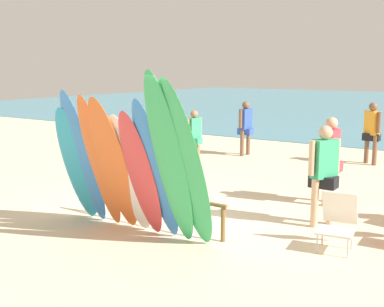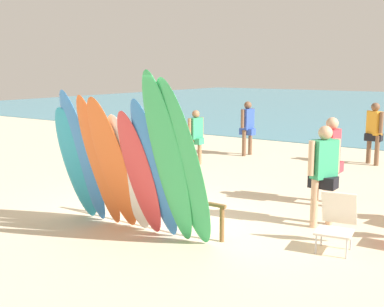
% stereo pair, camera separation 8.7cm
% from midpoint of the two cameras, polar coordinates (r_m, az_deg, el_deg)
% --- Properties ---
extents(ground, '(60.00, 60.00, 0.00)m').
position_cam_midpoint_polar(ground, '(20.98, 20.67, 2.05)').
color(ground, beige).
extents(surfboard_rack, '(2.81, 0.07, 0.58)m').
position_cam_midpoint_polar(surfboard_rack, '(8.28, -4.23, -5.17)').
color(surfboard_rack, brown).
rests_on(surfboard_rack, ground).
extents(surfboard_teal_0, '(0.63, 0.77, 1.99)m').
position_cam_midpoint_polar(surfboard_teal_0, '(8.57, -12.77, -1.23)').
color(surfboard_teal_0, '#289EC6').
rests_on(surfboard_teal_0, ground).
extents(surfboard_blue_1, '(0.60, 0.84, 2.27)m').
position_cam_midpoint_polar(surfboard_blue_1, '(8.35, -12.02, -0.50)').
color(surfboard_blue_1, '#337AD1').
rests_on(surfboard_blue_1, ground).
extents(surfboard_orange_2, '(0.50, 0.81, 2.21)m').
position_cam_midpoint_polar(surfboard_orange_2, '(8.07, -10.26, -1.03)').
color(surfboard_orange_2, orange).
rests_on(surfboard_orange_2, ground).
extents(surfboard_orange_3, '(0.61, 1.00, 2.20)m').
position_cam_midpoint_polar(surfboard_orange_3, '(7.81, -8.70, -1.37)').
color(surfboard_orange_3, orange).
rests_on(surfboard_orange_3, ground).
extents(surfboard_white_4, '(0.58, 0.78, 1.94)m').
position_cam_midpoint_polar(surfboard_white_4, '(7.75, -6.89, -2.39)').
color(surfboard_white_4, white).
rests_on(surfboard_white_4, ground).
extents(surfboard_red_5, '(0.52, 0.83, 2.01)m').
position_cam_midpoint_polar(surfboard_red_5, '(7.52, -5.64, -2.47)').
color(surfboard_red_5, '#D13D42').
rests_on(surfboard_red_5, ground).
extents(surfboard_blue_6, '(0.52, 0.92, 2.20)m').
position_cam_midpoint_polar(surfboard_blue_6, '(7.32, -3.92, -2.05)').
color(surfboard_blue_6, '#337AD1').
rests_on(surfboard_blue_6, ground).
extents(surfboard_green_7, '(0.54, 1.11, 2.59)m').
position_cam_midpoint_polar(surfboard_green_7, '(6.97, -2.33, -0.99)').
color(surfboard_green_7, '#38B266').
rests_on(surfboard_green_7, ground).
extents(surfboard_green_8, '(0.63, 1.06, 2.49)m').
position_cam_midpoint_polar(surfboard_green_8, '(6.89, -0.47, -1.51)').
color(surfboard_green_8, '#38B266').
rests_on(surfboard_green_8, ground).
extents(beachgoer_by_water, '(0.44, 0.57, 1.68)m').
position_cam_midpoint_polar(beachgoer_by_water, '(8.43, 15.11, -1.71)').
color(beachgoer_by_water, tan).
rests_on(beachgoer_by_water, ground).
extents(beachgoer_strolling, '(0.53, 0.43, 1.68)m').
position_cam_midpoint_polar(beachgoer_strolling, '(14.29, 20.26, 2.63)').
color(beachgoer_strolling, brown).
rests_on(beachgoer_strolling, ground).
extents(beachgoer_near_rack, '(0.39, 0.56, 1.48)m').
position_cam_midpoint_polar(beachgoer_near_rack, '(13.34, 0.62, 2.28)').
color(beachgoer_near_rack, '#9E704C').
rests_on(beachgoer_near_rack, ground).
extents(beachgoer_midbeach, '(0.42, 0.61, 1.61)m').
position_cam_midpoint_polar(beachgoer_midbeach, '(14.93, 6.53, 3.32)').
color(beachgoer_midbeach, brown).
rests_on(beachgoer_midbeach, ground).
extents(beachgoer_photographing, '(0.44, 0.64, 1.68)m').
position_cam_midpoint_polar(beachgoer_photographing, '(9.82, 15.82, -0.13)').
color(beachgoer_photographing, tan).
rests_on(beachgoer_photographing, ground).
extents(beach_chair_blue, '(0.60, 0.75, 0.82)m').
position_cam_midpoint_polar(beach_chair_blue, '(7.58, 16.54, -7.24)').
color(beach_chair_blue, '#B7B7BC').
rests_on(beach_chair_blue, ground).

